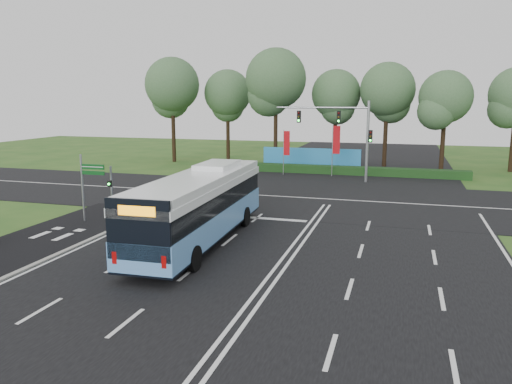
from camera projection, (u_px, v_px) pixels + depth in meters
The scene contains 14 objects.
ground at pixel (293, 246), 24.57m from camera, with size 120.00×120.00×0.00m, color #27521B.
road_main at pixel (293, 246), 24.56m from camera, with size 20.00×120.00×0.04m, color black.
road_cross at pixel (328, 199), 35.87m from camera, with size 120.00×14.00×0.05m, color black.
bike_path at pixel (38, 242), 25.22m from camera, with size 5.00×18.00×0.06m, color black.
kerb_strip at pixel (79, 245), 24.55m from camera, with size 0.25×18.00×0.12m, color gray.
city_bus at pixel (200, 206), 24.84m from camera, with size 3.14×13.10×3.74m.
pedestrian_signal at pixel (111, 191), 29.59m from camera, with size 0.30×0.41×3.24m.
street_sign at pixel (87, 180), 28.93m from camera, with size 1.56×0.12×3.99m.
banner_flag_left at pixel (286, 146), 46.93m from camera, with size 0.63×0.11×4.28m.
banner_flag_mid at pixel (335, 143), 45.97m from camera, with size 0.71×0.09×4.81m.
traffic_light_gantry at pixel (347, 128), 42.97m from camera, with size 8.41×0.28×7.00m.
hedge at pixel (348, 171), 47.59m from camera, with size 22.00×1.20×0.80m, color #173613.
blue_hoarding at pixel (311, 159), 50.93m from camera, with size 10.00×0.30×2.20m, color #2177B5.
eucalyptus_row at pixel (381, 87), 51.48m from camera, with size 52.80×9.64×12.82m.
Camera 1 is at (4.98, -23.20, 7.14)m, focal length 35.00 mm.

